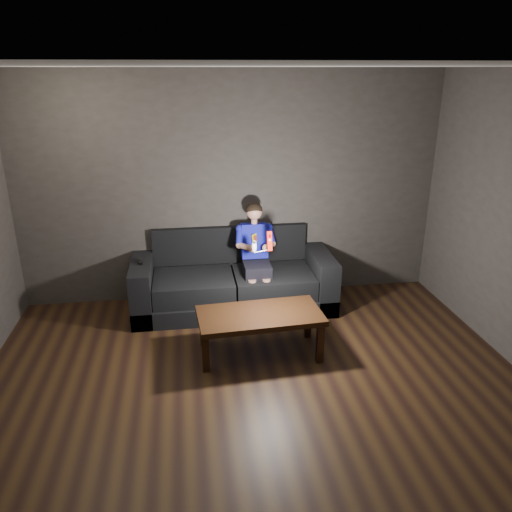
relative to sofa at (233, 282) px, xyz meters
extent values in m
plane|color=black|center=(0.04, -2.17, -0.29)|extent=(5.00, 5.00, 0.00)
cube|color=#36322F|center=(0.04, 0.33, 1.06)|extent=(5.00, 0.04, 2.70)
cube|color=silver|center=(0.04, -2.17, 2.41)|extent=(5.00, 5.00, 0.02)
cube|color=black|center=(0.00, -0.03, -0.19)|extent=(2.33, 1.01, 0.20)
cube|color=black|center=(-0.47, -0.14, 0.03)|extent=(0.91, 0.71, 0.24)
cube|color=black|center=(0.47, -0.14, 0.03)|extent=(0.91, 0.71, 0.24)
cube|color=black|center=(0.00, 0.35, 0.38)|extent=(1.86, 0.23, 0.46)
cube|color=black|center=(-1.05, -0.03, 0.02)|extent=(0.23, 1.01, 0.64)
cube|color=black|center=(1.05, -0.03, 0.02)|extent=(0.23, 1.01, 0.64)
cube|color=black|center=(0.26, -0.16, 0.22)|extent=(0.30, 0.39, 0.14)
cube|color=navy|center=(0.26, 0.04, 0.50)|extent=(0.30, 0.22, 0.42)
cube|color=yellow|center=(0.26, -0.04, 0.56)|extent=(0.09, 0.09, 0.10)
cube|color=#AC3917|center=(0.26, -0.05, 0.56)|extent=(0.06, 0.06, 0.07)
cylinder|color=tan|center=(0.26, 0.04, 0.73)|extent=(0.07, 0.07, 0.06)
sphere|color=tan|center=(0.26, 0.04, 0.85)|extent=(0.18, 0.18, 0.18)
ellipsoid|color=black|center=(0.26, 0.05, 0.87)|extent=(0.19, 0.19, 0.16)
cylinder|color=navy|center=(0.08, -0.02, 0.57)|extent=(0.08, 0.23, 0.19)
cylinder|color=navy|center=(0.45, -0.02, 0.57)|extent=(0.08, 0.23, 0.19)
cylinder|color=tan|center=(0.13, -0.19, 0.53)|extent=(0.14, 0.24, 0.10)
cylinder|color=tan|center=(0.41, -0.19, 0.53)|extent=(0.14, 0.24, 0.10)
sphere|color=tan|center=(0.19, -0.28, 0.52)|extent=(0.09, 0.09, 0.09)
sphere|color=tan|center=(0.35, -0.28, 0.52)|extent=(0.09, 0.09, 0.09)
cylinder|color=tan|center=(0.18, -0.36, 0.00)|extent=(0.09, 0.09, 0.35)
cylinder|color=tan|center=(0.35, -0.36, 0.00)|extent=(0.09, 0.09, 0.35)
cube|color=red|center=(0.35, -0.50, 0.67)|extent=(0.06, 0.08, 0.22)
cube|color=#7A0006|center=(0.35, -0.52, 0.73)|extent=(0.03, 0.01, 0.03)
cylinder|color=white|center=(0.35, -0.52, 0.66)|extent=(0.02, 0.01, 0.02)
ellipsoid|color=white|center=(0.19, -0.49, 0.62)|extent=(0.06, 0.09, 0.14)
cylinder|color=black|center=(0.19, -0.53, 0.67)|extent=(0.03, 0.01, 0.02)
cube|color=black|center=(-1.05, -0.09, 0.36)|extent=(0.05, 0.16, 0.03)
cube|color=black|center=(-1.05, -0.04, 0.37)|extent=(0.02, 0.02, 0.00)
cube|color=black|center=(0.15, -1.13, 0.12)|extent=(1.25, 0.68, 0.06)
cube|color=black|center=(-0.40, -1.38, -0.10)|extent=(0.07, 0.07, 0.39)
cube|color=black|center=(0.71, -1.38, -0.10)|extent=(0.07, 0.07, 0.39)
cube|color=black|center=(-0.40, -0.88, -0.10)|extent=(0.07, 0.07, 0.39)
cube|color=black|center=(0.71, -0.88, -0.10)|extent=(0.07, 0.07, 0.39)
camera|label=1|loc=(-0.51, -5.44, 2.40)|focal=35.00mm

